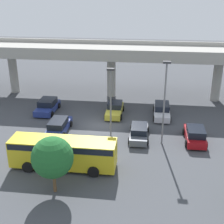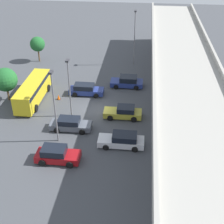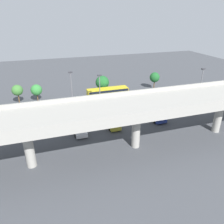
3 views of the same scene
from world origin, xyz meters
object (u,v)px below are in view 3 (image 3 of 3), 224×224
parked_car_1 (129,106)px  traffic_cone (115,103)px  shuttle_bus (108,93)px  lamp_post_near_aisle (72,90)px  tree_front_right (36,90)px  parked_car_2 (112,123)px  parked_car_3 (86,111)px  tree_front_left (155,77)px  lamp_post_mid_lot (200,89)px  tree_front_far_right (17,90)px  tree_front_centre (102,83)px  parked_car_0 (156,115)px  parked_car_5 (56,115)px  parked_car_4 (79,128)px  lamp_post_by_overpass (100,91)px

parked_car_1 → traffic_cone: parked_car_1 is taller
shuttle_bus → lamp_post_near_aisle: bearing=-147.1°
tree_front_right → parked_car_2: bearing=126.7°
parked_car_3 → tree_front_left: size_ratio=1.11×
tree_front_left → tree_front_right: (27.55, -0.22, -0.39)m
lamp_post_mid_lot → tree_front_far_right: size_ratio=2.09×
tree_front_centre → tree_front_far_right: bearing=0.7°
tree_front_right → parked_car_1: bearing=149.1°
tree_front_centre → tree_front_left: bearing=-180.0°
parked_car_0 → traffic_cone: bearing=28.5°
parked_car_0 → parked_car_3: parked_car_0 is taller
tree_front_left → tree_front_far_right: size_ratio=1.01×
parked_car_5 → traffic_cone: bearing=103.8°
parked_car_1 → tree_front_right: (16.83, -10.07, 1.85)m
parked_car_3 → traffic_cone: parked_car_3 is taller
parked_car_5 → shuttle_bus: 13.07m
parked_car_2 → parked_car_4: parked_car_2 is taller
parked_car_4 → parked_car_5: bearing=26.6°
parked_car_4 → tree_front_centre: size_ratio=1.08×
parked_car_2 → tree_front_right: size_ratio=1.21×
parked_car_5 → tree_front_left: size_ratio=1.04×
parked_car_3 → lamp_post_near_aisle: (2.25, -0.85, 4.08)m
lamp_post_by_overpass → parked_car_1: bearing=172.2°
tree_front_centre → parked_car_2: bearing=80.1°
tree_front_right → tree_front_far_right: size_ratio=0.90×
tree_front_left → tree_front_far_right: (31.19, 0.22, 0.07)m
shuttle_bus → tree_front_centre: size_ratio=1.99×
parked_car_2 → tree_front_centre: bearing=-9.9°
parked_car_5 → tree_front_left: tree_front_left is taller
parked_car_5 → shuttle_bus: size_ratio=0.49×
parked_car_5 → lamp_post_by_overpass: size_ratio=0.60×
parked_car_3 → tree_front_centre: bearing=148.7°
lamp_post_by_overpass → tree_front_centre: 9.67m
traffic_cone → parked_car_5: bearing=13.8°
parked_car_3 → lamp_post_near_aisle: bearing=-110.7°
parked_car_0 → lamp_post_mid_lot: lamp_post_mid_lot is taller
tree_front_centre → parked_car_3: bearing=58.7°
parked_car_0 → parked_car_1: size_ratio=0.98×
parked_car_0 → parked_car_5: (16.84, -5.77, 0.01)m
lamp_post_by_overpass → tree_front_right: (11.27, -9.31, -1.73)m
tree_front_left → tree_front_right: 27.55m
tree_front_left → traffic_cone: 14.31m
parked_car_5 → lamp_post_near_aisle: bearing=102.9°
lamp_post_by_overpass → tree_front_left: (-16.28, -9.09, -1.34)m
lamp_post_near_aisle → tree_front_centre: size_ratio=1.83×
parked_car_0 → parked_car_3: bearing=63.5°
parked_car_1 → lamp_post_mid_lot: size_ratio=0.53×
lamp_post_near_aisle → lamp_post_mid_lot: lamp_post_mid_lot is taller
parked_car_4 → traffic_cone: parked_car_4 is taller
tree_front_right → traffic_cone: tree_front_right is taller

